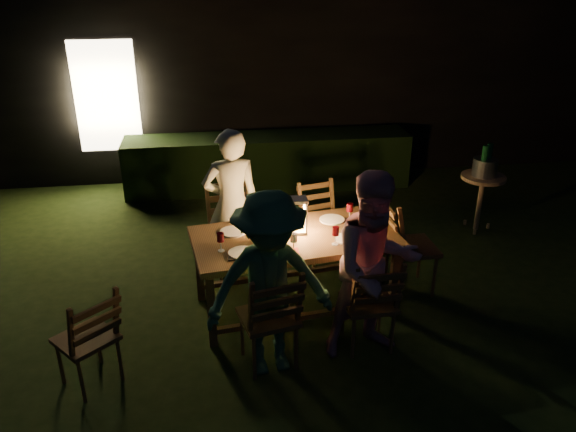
{
  "coord_description": "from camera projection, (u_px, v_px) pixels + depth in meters",
  "views": [
    {
      "loc": [
        -1.32,
        -4.21,
        3.15
      ],
      "look_at": [
        -0.63,
        0.71,
        0.88
      ],
      "focal_mm": 35.0,
      "sensor_mm": 36.0,
      "label": 1
    }
  ],
  "objects": [
    {
      "name": "garden_envelope",
      "position": [
        280.0,
        56.0,
        10.16
      ],
      "size": [
        40.0,
        40.0,
        3.2
      ],
      "color": "black",
      "rests_on": "ground"
    },
    {
      "name": "dining_table",
      "position": [
        295.0,
        243.0,
        5.31
      ],
      "size": [
        2.02,
        1.2,
        0.8
      ],
      "rotation": [
        0.0,
        0.0,
        0.14
      ],
      "color": "#4E361A",
      "rests_on": "ground"
    },
    {
      "name": "chair_near_left",
      "position": [
        269.0,
        334.0,
        4.7
      ],
      "size": [
        0.54,
        0.57,
        1.0
      ],
      "rotation": [
        0.0,
        0.0,
        0.22
      ],
      "color": "#4E361A",
      "rests_on": "ground"
    },
    {
      "name": "chair_near_right",
      "position": [
        368.0,
        318.0,
        4.93
      ],
      "size": [
        0.45,
        0.48,
        0.97
      ],
      "rotation": [
        0.0,
        0.0,
        0.04
      ],
      "color": "#4E361A",
      "rests_on": "ground"
    },
    {
      "name": "chair_far_left",
      "position": [
        234.0,
        248.0,
        6.04
      ],
      "size": [
        0.57,
        0.6,
        1.08
      ],
      "rotation": [
        0.0,
        0.0,
        3.32
      ],
      "color": "#4E361A",
      "rests_on": "ground"
    },
    {
      "name": "chair_far_right",
      "position": [
        322.0,
        240.0,
        6.3
      ],
      "size": [
        0.53,
        0.55,
        0.96
      ],
      "rotation": [
        0.0,
        0.0,
        3.38
      ],
      "color": "#4E361A",
      "rests_on": "ground"
    },
    {
      "name": "chair_end",
      "position": [
        409.0,
        261.0,
        5.78
      ],
      "size": [
        0.53,
        0.5,
        1.08
      ],
      "rotation": [
        0.0,
        0.0,
        -1.54
      ],
      "color": "#4E361A",
      "rests_on": "ground"
    },
    {
      "name": "chair_spare",
      "position": [
        90.0,
        354.0,
        4.48
      ],
      "size": [
        0.61,
        0.61,
        0.94
      ],
      "rotation": [
        0.0,
        0.0,
        0.71
      ],
      "color": "#4E361A",
      "rests_on": "ground"
    },
    {
      "name": "person_house_side",
      "position": [
        232.0,
        205.0,
        5.87
      ],
      "size": [
        0.65,
        0.47,
        1.64
      ],
      "primitive_type": "imported",
      "rotation": [
        0.0,
        0.0,
        3.28
      ],
      "color": "beige",
      "rests_on": "ground"
    },
    {
      "name": "person_opp_right",
      "position": [
        375.0,
        267.0,
        4.66
      ],
      "size": [
        0.89,
        0.74,
        1.67
      ],
      "primitive_type": "imported",
      "rotation": [
        0.0,
        0.0,
        0.14
      ],
      "color": "#C38697",
      "rests_on": "ground"
    },
    {
      "name": "person_opp_left",
      "position": [
        270.0,
        286.0,
        4.45
      ],
      "size": [
        1.11,
        0.73,
        1.6
      ],
      "primitive_type": "imported",
      "rotation": [
        0.0,
        0.0,
        0.14
      ],
      "color": "#326442",
      "rests_on": "ground"
    },
    {
      "name": "lantern",
      "position": [
        298.0,
        217.0,
        5.27
      ],
      "size": [
        0.16,
        0.16,
        0.35
      ],
      "color": "white",
      "rests_on": "dining_table"
    },
    {
      "name": "plate_far_left",
      "position": [
        233.0,
        232.0,
        5.33
      ],
      "size": [
        0.25,
        0.25,
        0.01
      ],
      "primitive_type": "cylinder",
      "color": "white",
      "rests_on": "dining_table"
    },
    {
      "name": "plate_near_left",
      "position": [
        242.0,
        253.0,
        4.95
      ],
      "size": [
        0.25,
        0.25,
        0.01
      ],
      "primitive_type": "cylinder",
      "color": "white",
      "rests_on": "dining_table"
    },
    {
      "name": "plate_far_right",
      "position": [
        332.0,
        220.0,
        5.58
      ],
      "size": [
        0.25,
        0.25,
        0.01
      ],
      "primitive_type": "cylinder",
      "color": "white",
      "rests_on": "dining_table"
    },
    {
      "name": "plate_near_right",
      "position": [
        348.0,
        239.0,
        5.2
      ],
      "size": [
        0.25,
        0.25,
        0.01
      ],
      "primitive_type": "cylinder",
      "color": "white",
      "rests_on": "dining_table"
    },
    {
      "name": "wineglass_a",
      "position": [
        257.0,
        218.0,
        5.41
      ],
      "size": [
        0.06,
        0.06,
        0.18
      ],
      "primitive_type": null,
      "color": "#59070F",
      "rests_on": "dining_table"
    },
    {
      "name": "wineglass_b",
      "position": [
        221.0,
        242.0,
        4.96
      ],
      "size": [
        0.06,
        0.06,
        0.18
      ],
      "primitive_type": null,
      "color": "#59070F",
      "rests_on": "dining_table"
    },
    {
      "name": "wineglass_c",
      "position": [
        335.0,
        236.0,
        5.07
      ],
      "size": [
        0.06,
        0.06,
        0.18
      ],
      "primitive_type": null,
      "color": "#59070F",
      "rests_on": "dining_table"
    },
    {
      "name": "wineglass_d",
      "position": [
        350.0,
        212.0,
        5.55
      ],
      "size": [
        0.06,
        0.06,
        0.18
      ],
      "primitive_type": null,
      "color": "#59070F",
      "rests_on": "dining_table"
    },
    {
      "name": "wineglass_e",
      "position": [
        294.0,
        242.0,
        4.96
      ],
      "size": [
        0.06,
        0.06,
        0.18
      ],
      "primitive_type": null,
      "color": "silver",
      "rests_on": "dining_table"
    },
    {
      "name": "bottle_table",
      "position": [
        269.0,
        225.0,
        5.16
      ],
      "size": [
        0.07,
        0.07,
        0.28
      ],
      "primitive_type": "cylinder",
      "color": "#0F471E",
      "rests_on": "dining_table"
    },
    {
      "name": "napkin_left",
      "position": [
        289.0,
        252.0,
        4.96
      ],
      "size": [
        0.18,
        0.14,
        0.01
      ],
      "primitive_type": "cube",
      "color": "red",
      "rests_on": "dining_table"
    },
    {
      "name": "napkin_right",
      "position": [
        361.0,
        241.0,
        5.15
      ],
      "size": [
        0.18,
        0.14,
        0.01
      ],
      "primitive_type": "cube",
      "color": "red",
      "rests_on": "dining_table"
    },
    {
      "name": "phone",
      "position": [
        236.0,
        258.0,
        4.86
      ],
      "size": [
        0.14,
        0.07,
        0.01
      ],
      "primitive_type": "cube",
      "color": "black",
      "rests_on": "dining_table"
    },
    {
      "name": "side_table",
      "position": [
        483.0,
        182.0,
        6.96
      ],
      "size": [
        0.54,
        0.54,
        0.73
      ],
      "color": "brown",
      "rests_on": "ground"
    },
    {
      "name": "ice_bucket",
      "position": [
        485.0,
        167.0,
        6.88
      ],
      "size": [
        0.3,
        0.3,
        0.22
      ],
      "primitive_type": "cylinder",
      "color": "#A5A8AD",
      "rests_on": "side_table"
    },
    {
      "name": "bottle_bucket_a",
      "position": [
        483.0,
        165.0,
        6.82
      ],
      "size": [
        0.07,
        0.07,
        0.32
      ],
      "primitive_type": "cylinder",
      "color": "#0F471E",
      "rests_on": "side_table"
    },
    {
      "name": "bottle_bucket_b",
      "position": [
        488.0,
        162.0,
        6.9
      ],
      "size": [
        0.07,
        0.07,
        0.32
      ],
      "primitive_type": "cylinder",
      "color": "#0F471E",
      "rests_on": "side_table"
    }
  ]
}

